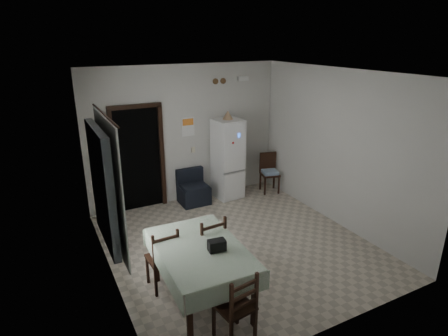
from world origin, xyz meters
TOP-DOWN VIEW (x-y plane):
  - ground at (0.00, 0.00)m, footprint 4.50×4.50m
  - ceiling at (0.00, 0.00)m, footprint 4.20×4.50m
  - wall_back at (0.00, 2.25)m, footprint 4.20×0.02m
  - wall_front at (0.00, -2.25)m, footprint 4.20×0.02m
  - wall_left at (-2.10, 0.00)m, footprint 0.02×4.50m
  - wall_right at (2.10, 0.00)m, footprint 0.02×4.50m
  - doorway at (-1.05, 2.45)m, footprint 1.06×0.52m
  - window_recess at (-2.15, -0.20)m, footprint 0.10×1.20m
  - curtain at (-2.04, -0.20)m, footprint 0.02×1.45m
  - curtain_rod at (-2.03, -0.20)m, footprint 0.02×1.60m
  - calendar at (0.05, 2.24)m, footprint 0.28×0.02m
  - calendar_image at (0.05, 2.23)m, footprint 0.24×0.01m
  - light_switch at (0.15, 2.24)m, footprint 0.08×0.02m
  - vent_left at (0.70, 2.23)m, footprint 0.12×0.03m
  - vent_right at (0.88, 2.23)m, footprint 0.12×0.03m
  - emergency_light at (1.35, 2.21)m, footprint 0.25×0.07m
  - fridge at (0.84, 1.93)m, footprint 0.61×0.61m
  - tan_cone at (0.85, 1.96)m, footprint 0.25×0.25m
  - navy_seat at (0.01, 1.93)m, footprint 0.61×0.59m
  - corner_chair at (1.81, 1.71)m, footprint 0.48×0.48m
  - dining_table at (-1.15, -1.06)m, footprint 1.11×1.64m
  - black_bag at (-0.99, -1.22)m, footprint 0.23×0.16m
  - dining_chair_far_left at (-1.50, -0.50)m, footprint 0.42×0.42m
  - dining_chair_far_right at (-0.83, -0.58)m, footprint 0.47×0.47m
  - dining_chair_near_head at (-1.08, -1.85)m, footprint 0.46×0.46m

SIDE VIEW (x-z plane):
  - ground at x=0.00m, z-range 0.00..0.00m
  - navy_seat at x=0.01m, z-range 0.00..0.73m
  - dining_table at x=-1.15m, z-range 0.00..0.84m
  - corner_chair at x=1.81m, z-range 0.00..0.90m
  - dining_chair_near_head at x=-1.08m, z-range 0.00..0.95m
  - dining_chair_far_left at x=-1.50m, z-range 0.00..0.95m
  - dining_chair_far_right at x=-0.83m, z-range 0.00..1.02m
  - fridge at x=0.84m, z-range 0.00..1.75m
  - black_bag at x=-0.99m, z-range 0.84..0.98m
  - doorway at x=-1.05m, z-range -0.05..2.17m
  - light_switch at x=0.15m, z-range 1.04..1.16m
  - wall_back at x=0.00m, z-range 0.00..2.90m
  - wall_front at x=0.00m, z-range 0.00..2.90m
  - wall_left at x=-2.10m, z-range 0.00..2.90m
  - wall_right at x=2.10m, z-range 0.00..2.90m
  - window_recess at x=-2.15m, z-range 0.75..2.35m
  - curtain at x=-2.04m, z-range 0.62..2.48m
  - calendar at x=0.05m, z-range 1.42..1.82m
  - calendar_image at x=0.05m, z-range 1.65..1.79m
  - tan_cone at x=0.85m, z-range 1.75..1.94m
  - curtain_rod at x=-2.03m, z-range 2.49..2.51m
  - vent_left at x=0.70m, z-range 2.46..2.58m
  - vent_right at x=0.88m, z-range 2.46..2.58m
  - emergency_light at x=1.35m, z-range 2.50..2.59m
  - ceiling at x=0.00m, z-range 2.89..2.91m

